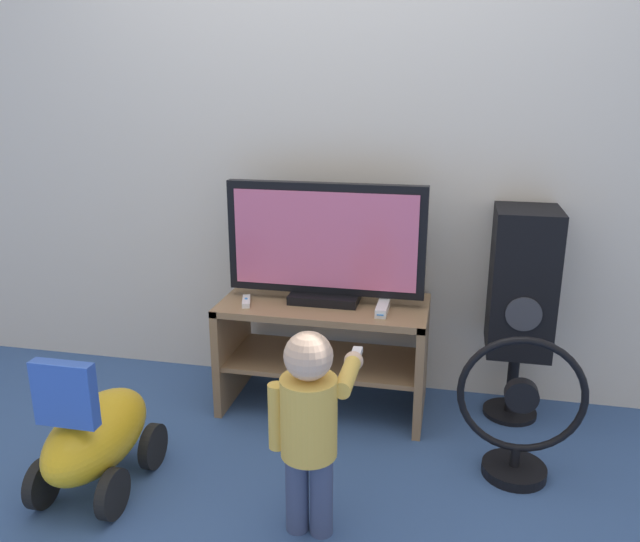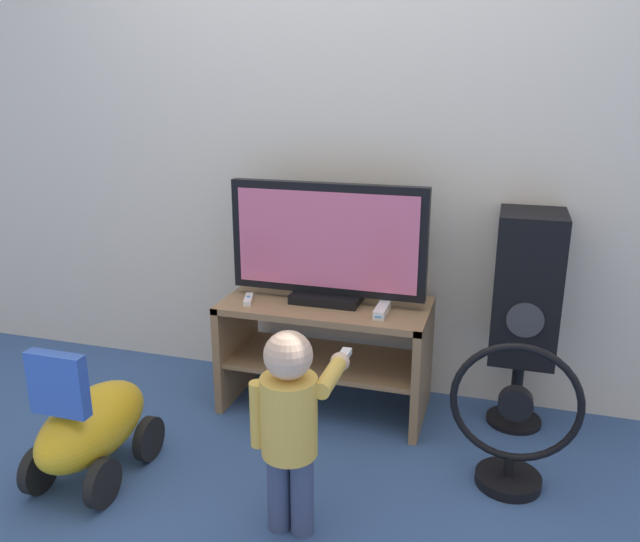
# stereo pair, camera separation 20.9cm
# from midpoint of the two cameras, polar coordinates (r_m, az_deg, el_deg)

# --- Properties ---
(ground_plane) EXTENTS (16.00, 16.00, 0.00)m
(ground_plane) POSITION_cam_midpoint_polar(r_m,az_deg,el_deg) (2.85, -2.77, -14.29)
(ground_plane) COLOR #38568C
(wall_back) EXTENTS (10.00, 0.06, 2.60)m
(wall_back) POSITION_cam_midpoint_polar(r_m,az_deg,el_deg) (2.96, -0.40, 13.53)
(wall_back) COLOR silver
(wall_back) RESTS_ON ground_plane
(tv_stand) EXTENTS (0.93, 0.45, 0.52)m
(tv_stand) POSITION_cam_midpoint_polar(r_m,az_deg,el_deg) (2.89, -1.70, -6.31)
(tv_stand) COLOR #93704C
(tv_stand) RESTS_ON ground_plane
(television) EXTENTS (0.89, 0.20, 0.54)m
(television) POSITION_cam_midpoint_polar(r_m,az_deg,el_deg) (2.76, -1.68, 2.41)
(television) COLOR black
(television) RESTS_ON tv_stand
(game_console) EXTENTS (0.05, 0.17, 0.04)m
(game_console) POSITION_cam_midpoint_polar(r_m,az_deg,el_deg) (2.70, 3.53, -3.45)
(game_console) COLOR white
(game_console) RESTS_ON tv_stand
(remote_primary) EXTENTS (0.07, 0.13, 0.03)m
(remote_primary) POSITION_cam_midpoint_polar(r_m,az_deg,el_deg) (2.83, -8.88, -2.78)
(remote_primary) COLOR white
(remote_primary) RESTS_ON tv_stand
(child) EXTENTS (0.28, 0.43, 0.73)m
(child) POSITION_cam_midpoint_polar(r_m,az_deg,el_deg) (2.08, -3.87, -13.25)
(child) COLOR #3F4C72
(child) RESTS_ON ground_plane
(speaker_tower) EXTENTS (0.27, 0.32, 0.97)m
(speaker_tower) POSITION_cam_midpoint_polar(r_m,az_deg,el_deg) (2.81, 15.97, -1.29)
(speaker_tower) COLOR black
(speaker_tower) RESTS_ON ground_plane
(floor_fan) EXTENTS (0.48, 0.25, 0.58)m
(floor_fan) POSITION_cam_midpoint_polar(r_m,az_deg,el_deg) (2.51, 15.48, -12.65)
(floor_fan) COLOR black
(floor_fan) RESTS_ON ground_plane
(ride_on_toy) EXTENTS (0.32, 0.56, 0.58)m
(ride_on_toy) POSITION_cam_midpoint_polar(r_m,az_deg,el_deg) (2.56, -22.11, -13.81)
(ride_on_toy) COLOR gold
(ride_on_toy) RESTS_ON ground_plane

